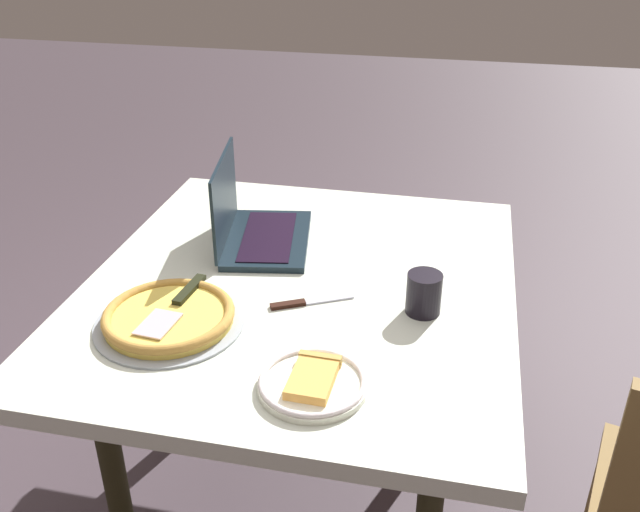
% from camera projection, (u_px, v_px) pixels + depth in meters
% --- Properties ---
extents(ground_plane, '(12.00, 12.00, 0.00)m').
position_uv_depth(ground_plane, '(304.00, 494.00, 2.11)').
color(ground_plane, '#443840').
extents(dining_table, '(1.19, 1.06, 0.75)m').
position_uv_depth(dining_table, '(301.00, 307.00, 1.79)').
color(dining_table, silver).
rests_on(dining_table, ground_plane).
extents(laptop, '(0.38, 0.29, 0.25)m').
position_uv_depth(laptop, '(253.00, 225.00, 1.91)').
color(laptop, black).
rests_on(laptop, dining_table).
extents(pizza_plate, '(0.22, 0.22, 0.04)m').
position_uv_depth(pizza_plate, '(313.00, 382.00, 1.38)').
color(pizza_plate, white).
rests_on(pizza_plate, dining_table).
extents(pizza_tray, '(0.34, 0.34, 0.04)m').
position_uv_depth(pizza_tray, '(169.00, 317.00, 1.57)').
color(pizza_tray, '#98A2AB').
rests_on(pizza_tray, dining_table).
extents(table_knife, '(0.11, 0.19, 0.01)m').
position_uv_depth(table_knife, '(304.00, 303.00, 1.65)').
color(table_knife, silver).
rests_on(table_knife, dining_table).
extents(drink_cup, '(0.08, 0.08, 0.10)m').
position_uv_depth(drink_cup, '(424.00, 293.00, 1.60)').
color(drink_cup, black).
rests_on(drink_cup, dining_table).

